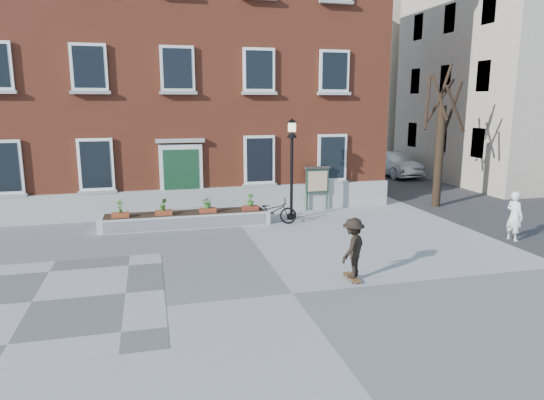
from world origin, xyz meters
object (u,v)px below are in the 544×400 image
object	(u,v)px
bystander	(514,216)
notice_board	(317,181)
skateboarder	(353,248)
lamp_post	(292,155)
parked_car	(394,164)
bicycle	(272,211)

from	to	relation	value
bystander	notice_board	size ratio (longest dim) A/B	0.89
bystander	skateboarder	size ratio (longest dim) A/B	1.01
bystander	notice_board	world-z (taller)	notice_board
lamp_post	notice_board	xyz separation A→B (m)	(1.52, 1.30, -1.28)
parked_car	skateboarder	distance (m)	18.72
parked_car	notice_board	xyz separation A→B (m)	(-7.81, -7.91, 0.52)
bystander	lamp_post	bearing A→B (deg)	45.99
lamp_post	notice_board	world-z (taller)	lamp_post
notice_board	skateboarder	distance (m)	8.33
lamp_post	bicycle	bearing A→B (deg)	-148.01
bystander	parked_car	bearing A→B (deg)	-19.38
bystander	lamp_post	world-z (taller)	lamp_post
skateboarder	notice_board	bearing A→B (deg)	76.94
notice_board	lamp_post	bearing A→B (deg)	-139.64
bicycle	notice_board	size ratio (longest dim) A/B	1.00
bicycle	lamp_post	size ratio (longest dim) A/B	0.48
bystander	notice_board	xyz separation A→B (m)	(-4.79, 6.03, 0.43)
parked_car	skateboarder	world-z (taller)	skateboarder
bystander	skateboarder	bearing A→B (deg)	100.12
notice_board	skateboarder	size ratio (longest dim) A/B	1.14
parked_car	bystander	distance (m)	14.27
parked_car	bicycle	bearing A→B (deg)	-139.23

